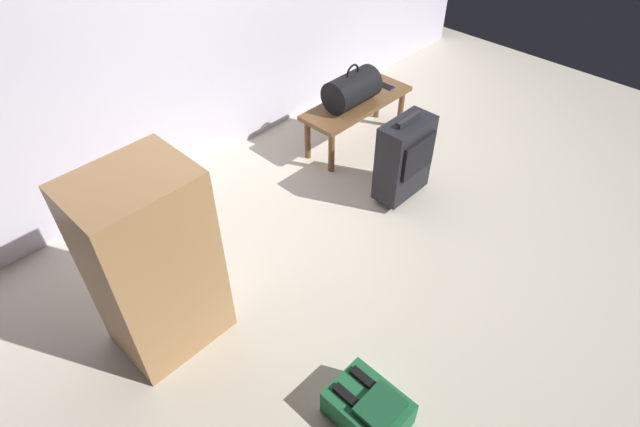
% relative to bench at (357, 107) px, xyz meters
% --- Properties ---
extents(ground_plane, '(6.60, 6.60, 0.00)m').
position_rel_bench_xyz_m(ground_plane, '(-0.68, -0.87, -0.33)').
color(ground_plane, beige).
extents(bench, '(1.00, 0.36, 0.39)m').
position_rel_bench_xyz_m(bench, '(0.00, 0.00, 0.00)').
color(bench, brown).
rests_on(bench, ground).
extents(duffel_bag_black, '(0.44, 0.26, 0.34)m').
position_rel_bench_xyz_m(duffel_bag_black, '(-0.07, 0.00, 0.19)').
color(duffel_bag_black, black).
rests_on(duffel_bag_black, bench).
extents(cell_phone, '(0.07, 0.14, 0.01)m').
position_rel_bench_xyz_m(cell_phone, '(0.35, -0.02, 0.06)').
color(cell_phone, '#191E4C').
rests_on(cell_phone, bench).
extents(suitcase_upright_charcoal, '(0.42, 0.23, 0.68)m').
position_rel_bench_xyz_m(suitcase_upright_charcoal, '(-0.32, -0.71, 0.02)').
color(suitcase_upright_charcoal, black).
rests_on(suitcase_upright_charcoal, ground).
extents(backpack_green, '(0.28, 0.38, 0.21)m').
position_rel_bench_xyz_m(backpack_green, '(-1.80, -1.64, -0.24)').
color(backpack_green, '#1E6038').
rests_on(backpack_green, ground).
extents(side_cabinet, '(0.56, 0.44, 1.10)m').
position_rel_bench_xyz_m(side_cabinet, '(-2.17, -0.51, 0.22)').
color(side_cabinet, '#A87A4C').
rests_on(side_cabinet, ground).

